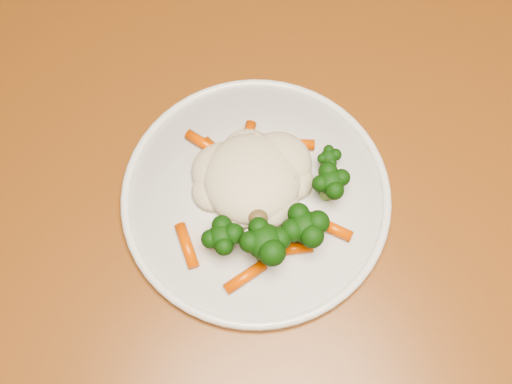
% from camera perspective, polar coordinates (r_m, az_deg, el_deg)
% --- Properties ---
extents(dining_table, '(1.37, 0.98, 0.75)m').
position_cam_1_polar(dining_table, '(0.78, -4.41, -6.32)').
color(dining_table, brown).
rests_on(dining_table, ground).
extents(plate, '(0.29, 0.29, 0.01)m').
position_cam_1_polar(plate, '(0.70, -0.00, -0.45)').
color(plate, silver).
rests_on(plate, dining_table).
extents(meal, '(0.19, 0.19, 0.05)m').
position_cam_1_polar(meal, '(0.67, 0.70, -0.29)').
color(meal, beige).
rests_on(meal, plate).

